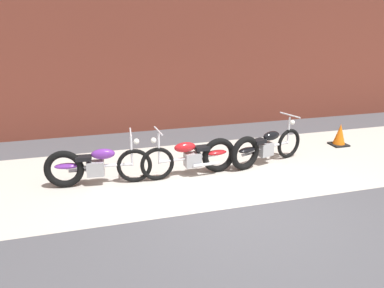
{
  "coord_description": "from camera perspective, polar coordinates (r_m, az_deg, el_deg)",
  "views": [
    {
      "loc": [
        -2.37,
        -5.23,
        3.03
      ],
      "look_at": [
        -0.51,
        1.32,
        0.75
      ],
      "focal_mm": 35.08,
      "sensor_mm": 36.0,
      "label": 1
    }
  ],
  "objects": [
    {
      "name": "motorcycle_purple",
      "position": [
        7.32,
        -15.09,
        -3.21
      ],
      "size": [
        2.01,
        0.58,
        1.03
      ],
      "rotation": [
        0.0,
        0.0,
        -0.1
      ],
      "color": "black",
      "rests_on": "ground"
    },
    {
      "name": "traffic_cone",
      "position": [
        10.08,
        21.53,
        1.18
      ],
      "size": [
        0.4,
        0.4,
        0.55
      ],
      "color": "orange",
      "rests_on": "ground"
    },
    {
      "name": "brick_building_wall",
      "position": [
        10.7,
        -3.22,
        16.53
      ],
      "size": [
        36.0,
        0.5,
        5.33
      ],
      "primitive_type": "cube",
      "color": "brown",
      "rests_on": "ground"
    },
    {
      "name": "motorcycle_black",
      "position": [
        8.21,
        10.68,
        -0.51
      ],
      "size": [
        1.95,
        0.83,
        1.03
      ],
      "rotation": [
        0.0,
        0.0,
        0.3
      ],
      "color": "black",
      "rests_on": "ground"
    },
    {
      "name": "sidewalk_slab",
      "position": [
        7.97,
        2.66,
        -3.83
      ],
      "size": [
        36.0,
        3.5,
        0.01
      ],
      "primitive_type": "cube",
      "color": "#B2ADA3",
      "rests_on": "ground"
    },
    {
      "name": "motorcycle_red",
      "position": [
        7.54,
        0.65,
        -1.9
      ],
      "size": [
        2.01,
        0.58,
        1.03
      ],
      "rotation": [
        0.0,
        0.0,
        3.2
      ],
      "color": "black",
      "rests_on": "ground"
    },
    {
      "name": "ground_plane",
      "position": [
        6.49,
        7.61,
        -9.49
      ],
      "size": [
        80.0,
        80.0,
        0.0
      ],
      "primitive_type": "plane",
      "color": "#47474C"
    }
  ]
}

